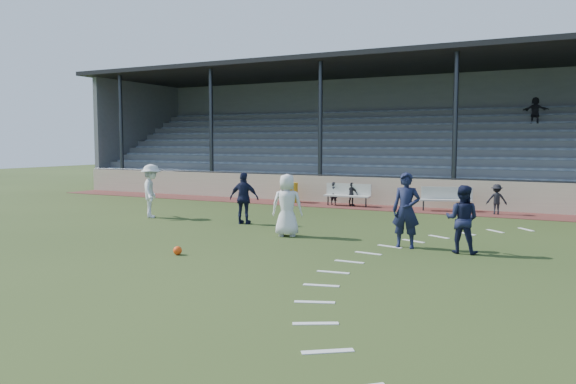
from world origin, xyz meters
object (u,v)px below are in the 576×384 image
Objects in this scene: trash_bin at (292,192)px; football at (178,251)px; bench_left at (348,193)px; bench_right at (446,197)px; player_white_lead at (287,205)px; player_navy_lead at (406,210)px.

football is at bearing -76.69° from trash_bin.
bench_left is 11.65m from football.
player_white_lead is (-2.95, -8.16, 0.33)m from bench_right.
player_white_lead is (3.94, -8.19, 0.45)m from trash_bin.
bench_left is at bearing 115.35° from player_navy_lead.
trash_bin is 11.29m from player_navy_lead.
bench_left is 0.99× the size of bench_right.
trash_bin is 0.45× the size of player_navy_lead.
football is 5.90m from player_navy_lead.
player_white_lead is at bearing -126.76° from bench_right.
player_white_lead is at bearing -64.31° from trash_bin.
player_white_lead reaches higher than bench_right.
player_navy_lead is (4.72, 3.44, 0.88)m from football.
trash_bin is 12.18m from football.
football is at bearing 52.50° from player_white_lead.
player_navy_lead is (4.73, -8.20, 0.40)m from bench_left.
player_white_lead reaches higher than trash_bin.
player_navy_lead reaches higher than player_white_lead.
trash_bin reaches higher than football.
bench_right is 2.28× the size of trash_bin.
trash_bin is (-2.79, 0.21, -0.12)m from bench_left.
bench_left is 2.26× the size of trash_bin.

